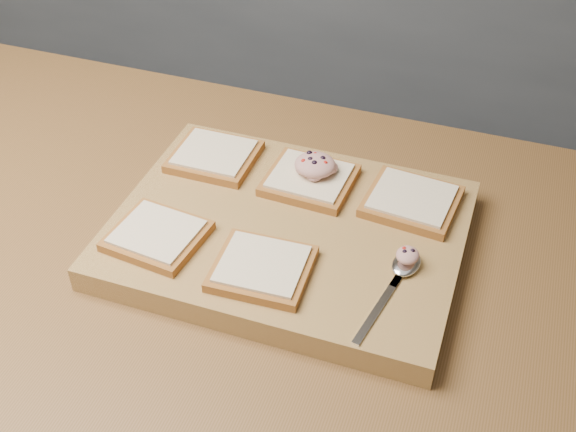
{
  "coord_description": "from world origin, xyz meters",
  "views": [
    {
      "loc": [
        0.37,
        -0.65,
        1.58
      ],
      "look_at": [
        0.13,
        0.04,
        0.95
      ],
      "focal_mm": 45.0,
      "sensor_mm": 36.0,
      "label": 1
    }
  ],
  "objects_px": {
    "tuna_salad_dollop": "(315,165)",
    "bread_far_center": "(310,179)",
    "spoon": "(402,270)",
    "cutting_board": "(288,234)"
  },
  "relations": [
    {
      "from": "tuna_salad_dollop",
      "to": "bread_far_center",
      "type": "bearing_deg",
      "value": -127.48
    },
    {
      "from": "tuna_salad_dollop",
      "to": "spoon",
      "type": "relative_size",
      "value": 0.34
    },
    {
      "from": "cutting_board",
      "to": "spoon",
      "type": "distance_m",
      "value": 0.17
    },
    {
      "from": "bread_far_center",
      "to": "spoon",
      "type": "bearing_deg",
      "value": -38.71
    },
    {
      "from": "bread_far_center",
      "to": "tuna_salad_dollop",
      "type": "bearing_deg",
      "value": 52.52
    },
    {
      "from": "bread_far_center",
      "to": "spoon",
      "type": "distance_m",
      "value": 0.21
    },
    {
      "from": "tuna_salad_dollop",
      "to": "spoon",
      "type": "bearing_deg",
      "value": -41.12
    },
    {
      "from": "tuna_salad_dollop",
      "to": "spoon",
      "type": "distance_m",
      "value": 0.21
    },
    {
      "from": "bread_far_center",
      "to": "tuna_salad_dollop",
      "type": "relative_size",
      "value": 2.13
    },
    {
      "from": "spoon",
      "to": "cutting_board",
      "type": "bearing_deg",
      "value": 166.19
    }
  ]
}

